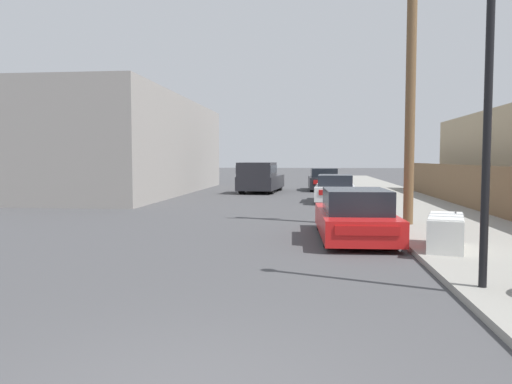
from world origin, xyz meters
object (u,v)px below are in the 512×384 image
Objects in this scene: car_parked_mid at (335,189)px; car_parked_far at (323,180)px; discarded_fridge at (446,232)px; street_lamp at (488,89)px; utility_pole at (411,82)px; parked_sports_car_red at (354,216)px; pickup_truck at (260,178)px.

car_parked_far reaches higher than car_parked_mid.
car_parked_mid is (-1.76, 12.95, 0.13)m from discarded_fridge.
utility_pole is at bearing 87.79° from street_lamp.
parked_sports_car_red is at bearing -87.50° from car_parked_mid.
discarded_fridge is 0.24× the size of utility_pole.
car_parked_far is 0.55× the size of utility_pole.
pickup_truck is (-4.24, 6.07, 0.31)m from car_parked_mid.
car_parked_far is 18.10m from utility_pole.
utility_pole reaches higher than discarded_fridge.
car_parked_far is 4.73m from pickup_truck.
discarded_fridge is 0.35× the size of pickup_truck.
utility_pole is (1.73, -8.87, 3.69)m from car_parked_mid.
car_parked_mid is at bearing 95.10° from street_lamp.
parked_sports_car_red is at bearing -128.05° from utility_pole.
utility_pole is (5.97, -14.94, 3.38)m from pickup_truck.
discarded_fridge is at bearing 112.35° from pickup_truck.
car_parked_mid is 0.79× the size of pickup_truck.
car_parked_far is at bearing 110.81° from discarded_fridge.
parked_sports_car_red reaches higher than discarded_fridge.
pickup_truck is at bearing 101.54° from parked_sports_car_red.
parked_sports_car_red is 4.69m from utility_pole.
pickup_truck reaches higher than discarded_fridge.
utility_pole is at bearing -76.29° from car_parked_mid.
utility_pole is (2.07, -17.61, 3.63)m from car_parked_far.
pickup_truck is (-3.90, -2.67, 0.25)m from car_parked_far.
pickup_truck is 1.07× the size of street_lamp.
car_parked_far is 25.17m from street_lamp.
street_lamp is (-0.28, -7.38, -1.22)m from utility_pole.
utility_pole is 1.58× the size of street_lamp.
car_parked_mid is at bearing 129.77° from pickup_truck.
car_parked_far reaches higher than discarded_fridge.
discarded_fridge is 0.38× the size of street_lamp.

